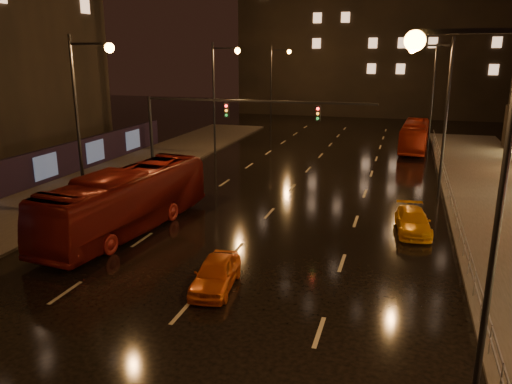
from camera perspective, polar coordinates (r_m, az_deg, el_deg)
ground at (r=32.92m, az=3.35°, el=-0.40°), size 140.00×140.00×0.00m
sidewalk_left at (r=34.30m, az=-21.27°, el=-0.67°), size 7.00×70.00×0.15m
traffic_signal at (r=33.46m, az=-5.06°, el=8.11°), size 15.31×0.32×6.20m
streetlight_right at (r=13.19m, az=23.72°, el=2.97°), size 2.64×0.50×10.00m
railing_right at (r=30.09m, az=21.70°, el=-1.26°), size 0.05×56.00×1.00m
bus_red at (r=26.81m, az=-14.53°, el=-0.95°), size 3.97×11.99×3.28m
bus_curb at (r=50.82m, az=17.69°, el=6.12°), size 2.89×9.95×2.74m
taxi_near at (r=20.02m, az=-4.63°, el=-9.26°), size 1.89×3.84×1.26m
taxi_far at (r=27.27m, az=17.49°, el=-3.21°), size 2.07×4.20×1.18m
pedestrian_c at (r=29.09m, az=-23.05°, el=-1.89°), size 0.75×0.89×1.56m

